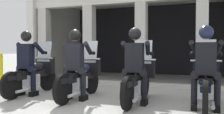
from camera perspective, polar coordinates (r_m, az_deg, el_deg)
ground_plane at (r=8.26m, az=5.91°, el=-6.13°), size 80.00×80.00×0.00m
station_building at (r=10.20m, az=9.27°, el=6.66°), size 8.55×4.01×3.25m
kerb_strip at (r=7.86m, az=5.70°, el=-6.10°), size 8.05×0.24×0.12m
motorcycle_far_left at (r=6.76m, az=-17.10°, el=-3.73°), size 0.62×2.04×1.35m
police_officer_far_left at (r=6.51m, az=-18.67°, el=-0.09°), size 0.63×0.61×1.58m
motorcycle_center_left at (r=5.99m, az=-6.90°, el=-4.37°), size 0.62×2.04×1.35m
police_officer_center_left at (r=5.71m, az=-8.24°, el=-0.28°), size 0.63×0.61×1.58m
motorcycle_center_right at (r=5.53m, az=6.00°, el=-4.89°), size 0.62×2.04×1.35m
police_officer_center_right at (r=5.22m, az=5.22°, el=-0.47°), size 0.63×0.61×1.58m
motorcycle_far_right at (r=5.30m, az=20.38°, el=-5.29°), size 0.62×2.04×1.35m
police_officer_far_right at (r=4.98m, az=20.41°, el=-0.69°), size 0.63×0.61×1.58m
bollard_kerbside at (r=9.84m, az=-23.75°, el=-2.07°), size 0.14×0.14×1.01m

